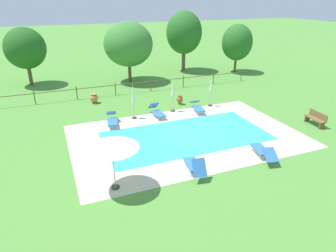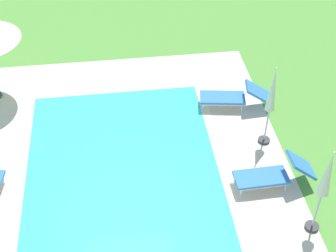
{
  "view_description": "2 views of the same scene",
  "coord_description": "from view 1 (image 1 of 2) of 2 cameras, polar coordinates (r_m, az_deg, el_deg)",
  "views": [
    {
      "loc": [
        -7.06,
        -14.51,
        7.65
      ],
      "look_at": [
        -0.97,
        0.5,
        0.6
      ],
      "focal_mm": 32.1,
      "sensor_mm": 36.0,
      "label": 1
    },
    {
      "loc": [
        7.37,
        0.01,
        9.02
      ],
      "look_at": [
        -1.75,
        1.2,
        1.13
      ],
      "focal_mm": 52.75,
      "sensor_mm": 36.0,
      "label": 2
    }
  ],
  "objects": [
    {
      "name": "swimming_pool_water",
      "position": [
        17.86,
        3.49,
        -1.88
      ],
      "size": [
        9.61,
        4.85,
        0.01
      ],
      "primitive_type": "cube",
      "color": "#38C6D1",
      "rests_on": "ground"
    },
    {
      "name": "sun_lounger_north_far",
      "position": [
        19.58,
        -10.6,
        1.25
      ],
      "size": [
        0.91,
        2.1,
        0.79
      ],
      "color": "#3370BC",
      "rests_on": "ground"
    },
    {
      "name": "patio_umbrella_closed_row_mid_west",
      "position": [
        21.16,
        0.94,
        6.83
      ],
      "size": [
        0.32,
        0.32,
        2.38
      ],
      "color": "#383838",
      "rests_on": "ground"
    },
    {
      "name": "tree_west_mid",
      "position": [
        29.01,
        -7.54,
        15.16
      ],
      "size": [
        4.52,
        4.52,
        5.58
      ],
      "color": "brown",
      "rests_on": "ground"
    },
    {
      "name": "sun_lounger_north_near_steps",
      "position": [
        21.61,
        5.62,
        3.66
      ],
      "size": [
        0.98,
        2.15,
        0.7
      ],
      "color": "#3370BC",
      "rests_on": "ground"
    },
    {
      "name": "terracotta_urn_by_tree",
      "position": [
        23.91,
        -13.88,
        5.17
      ],
      "size": [
        0.63,
        0.63,
        0.75
      ],
      "color": "#C67547",
      "rests_on": "ground"
    },
    {
      "name": "pool_deck_paving",
      "position": [
        17.86,
        3.49,
        -1.88
      ],
      "size": [
        13.3,
        8.54,
        0.01
      ],
      "primitive_type": "cube",
      "color": "beige",
      "rests_on": "ground"
    },
    {
      "name": "tree_far_west",
      "position": [
        33.47,
        13.0,
        15.21
      ],
      "size": [
        3.18,
        3.18,
        5.02
      ],
      "color": "brown",
      "rests_on": "ground"
    },
    {
      "name": "patio_umbrella_open_foreground",
      "position": [
        12.39,
        -10.59,
        -3.46
      ],
      "size": [
        2.24,
        2.24,
        2.34
      ],
      "color": "#383838",
      "rests_on": "ground"
    },
    {
      "name": "terracotta_urn_near_fence",
      "position": [
        22.97,
        2.27,
        5.07
      ],
      "size": [
        0.45,
        0.45,
        0.73
      ],
      "color": "#A85B38",
      "rests_on": "ground"
    },
    {
      "name": "sun_lounger_north_mid",
      "position": [
        20.58,
        -2.07,
        2.81
      ],
      "size": [
        0.65,
        1.98,
        0.88
      ],
      "color": "#3370BC",
      "rests_on": "ground"
    },
    {
      "name": "patio_umbrella_closed_row_west",
      "position": [
        22.48,
        8.22,
        7.56
      ],
      "size": [
        0.32,
        0.32,
        2.33
      ],
      "color": "#383838",
      "rests_on": "ground"
    },
    {
      "name": "ground_plane",
      "position": [
        17.86,
        3.49,
        -1.89
      ],
      "size": [
        160.0,
        160.0,
        0.0
      ],
      "primitive_type": "plane",
      "color": "#518E38"
    },
    {
      "name": "wooden_bench_lawn_side",
      "position": [
        21.39,
        26.28,
        1.36
      ],
      "size": [
        0.55,
        1.53,
        0.87
      ],
      "color": "brown",
      "rests_on": "ground"
    },
    {
      "name": "tree_east_mid",
      "position": [
        33.2,
        3.07,
        17.27
      ],
      "size": [
        3.77,
        3.77,
        6.29
      ],
      "color": "brown",
      "rests_on": "ground"
    },
    {
      "name": "sun_lounger_south_near_corner",
      "position": [
        14.13,
        5.08,
        -7.46
      ],
      "size": [
        0.87,
        1.9,
        1.01
      ],
      "color": "#3370BC",
      "rests_on": "ground"
    },
    {
      "name": "patio_umbrella_closed_row_centre",
      "position": [
        19.99,
        -6.64,
        5.59
      ],
      "size": [
        0.32,
        0.32,
        2.4
      ],
      "color": "#383838",
      "rests_on": "ground"
    },
    {
      "name": "sun_lounger_south_mid",
      "position": [
        16.14,
        17.63,
        -4.53
      ],
      "size": [
        1.01,
        2.13,
        0.76
      ],
      "color": "#3370BC",
      "rests_on": "ground"
    },
    {
      "name": "perimeter_fence",
      "position": [
        25.86,
        -6.61,
        7.74
      ],
      "size": [
        21.89,
        0.08,
        1.05
      ],
      "color": "brown",
      "rests_on": "ground"
    },
    {
      "name": "tree_centre",
      "position": [
        30.31,
        -25.5,
        13.17
      ],
      "size": [
        3.58,
        3.58,
        5.19
      ],
      "color": "brown",
      "rests_on": "ground"
    },
    {
      "name": "pool_coping_rim",
      "position": [
        17.86,
        3.49,
        -1.87
      ],
      "size": [
        10.09,
        5.33,
        0.01
      ],
      "color": "beige",
      "rests_on": "ground"
    }
  ]
}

